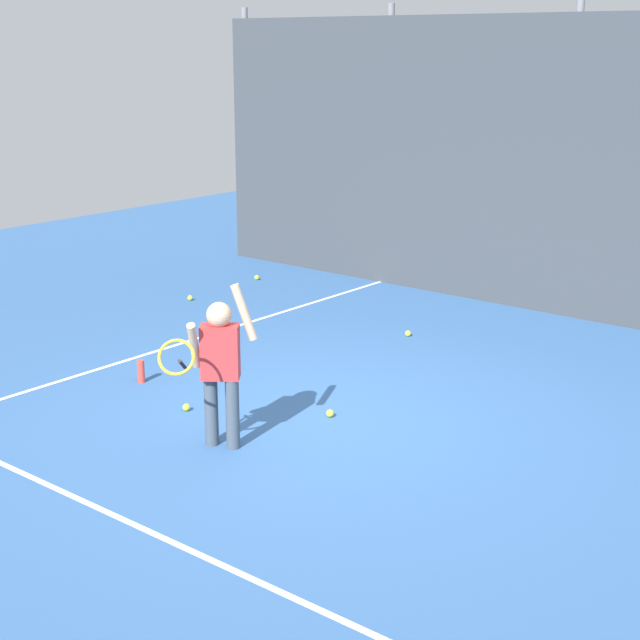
{
  "coord_description": "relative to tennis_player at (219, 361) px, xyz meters",
  "views": [
    {
      "loc": [
        5.0,
        -6.12,
        3.16
      ],
      "look_at": [
        -0.14,
        0.12,
        0.85
      ],
      "focal_mm": 54.97,
      "sensor_mm": 36.0,
      "label": 1
    }
  ],
  "objects": [
    {
      "name": "ground_plane",
      "position": [
        0.27,
        0.97,
        -0.73
      ],
      "size": [
        20.0,
        20.0,
        0.0
      ],
      "primitive_type": "plane",
      "color": "#335B93"
    },
    {
      "name": "court_line_baseline",
      "position": [
        0.27,
        -1.32,
        -0.72
      ],
      "size": [
        9.0,
        0.05,
        0.0
      ],
      "primitive_type": "cube",
      "color": "white",
      "rests_on": "ground"
    },
    {
      "name": "court_line_sideline",
      "position": [
        -2.33,
        1.97,
        -0.72
      ],
      "size": [
        0.05,
        9.0,
        0.0
      ],
      "primitive_type": "cube",
      "color": "white",
      "rests_on": "ground"
    },
    {
      "name": "back_fence_windscreen",
      "position": [
        0.27,
        5.42,
        1.01
      ],
      "size": [
        10.59,
        0.08,
        3.47
      ],
      "primitive_type": "cube",
      "color": "#383D42",
      "rests_on": "ground"
    },
    {
      "name": "fence_post_0",
      "position": [
        -4.88,
        5.48,
        1.08
      ],
      "size": [
        0.09,
        0.09,
        3.62
      ],
      "primitive_type": "cylinder",
      "color": "slate",
      "rests_on": "ground"
    },
    {
      "name": "fence_post_1",
      "position": [
        -2.3,
        5.48,
        1.08
      ],
      "size": [
        0.09,
        0.09,
        3.62
      ],
      "primitive_type": "cylinder",
      "color": "slate",
      "rests_on": "ground"
    },
    {
      "name": "fence_post_2",
      "position": [
        0.27,
        5.48,
        1.08
      ],
      "size": [
        0.09,
        0.09,
        3.62
      ],
      "primitive_type": "cylinder",
      "color": "slate",
      "rests_on": "ground"
    },
    {
      "name": "tennis_player",
      "position": [
        0.0,
        0.0,
        0.0
      ],
      "size": [
        0.48,
        0.85,
        1.35
      ],
      "rotation": [
        0.0,
        0.0,
        0.65
      ],
      "color": "#3F4C59",
      "rests_on": "ground"
    },
    {
      "name": "water_bottle",
      "position": [
        -1.7,
        0.62,
        -0.62
      ],
      "size": [
        0.07,
        0.07,
        0.22
      ],
      "primitive_type": "cylinder",
      "color": "#D83F33",
      "rests_on": "ground"
    },
    {
      "name": "tennis_ball_0",
      "position": [
        0.27,
        1.07,
        -0.69
      ],
      "size": [
        0.07,
        0.07,
        0.07
      ],
      "primitive_type": "sphere",
      "color": "#CCE033",
      "rests_on": "ground"
    },
    {
      "name": "tennis_ball_1",
      "position": [
        -3.71,
        4.4,
        -0.69
      ],
      "size": [
        0.07,
        0.07,
        0.07
      ],
      "primitive_type": "sphere",
      "color": "#CCE033",
      "rests_on": "ground"
    },
    {
      "name": "tennis_ball_2",
      "position": [
        -0.58,
        3.51,
        -0.69
      ],
      "size": [
        0.07,
        0.07,
        0.07
      ],
      "primitive_type": "sphere",
      "color": "#CCE033",
      "rests_on": "ground"
    },
    {
      "name": "tennis_ball_4",
      "position": [
        -0.81,
        0.37,
        -0.69
      ],
      "size": [
        0.07,
        0.07,
        0.07
      ],
      "primitive_type": "sphere",
      "color": "#CCE033",
      "rests_on": "ground"
    },
    {
      "name": "tennis_ball_5",
      "position": [
        -3.6,
        3.05,
        -0.69
      ],
      "size": [
        0.07,
        0.07,
        0.07
      ],
      "primitive_type": "sphere",
      "color": "#CCE033",
      "rests_on": "ground"
    }
  ]
}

